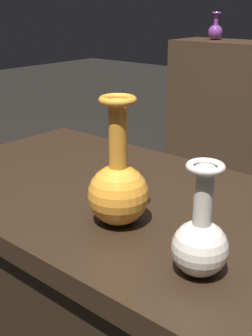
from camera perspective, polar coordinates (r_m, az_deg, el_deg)
display_plinth at (r=1.27m, az=0.78°, el=-20.35°), size 1.20×0.64×0.80m
vase_centerpiece at (r=0.90m, az=-1.03°, el=-2.53°), size 0.13×0.13×0.27m
vase_left_accent at (r=0.75m, az=9.80°, el=-9.34°), size 0.10×0.10×0.20m
shelf_vase_far_left at (r=3.40m, az=11.73°, el=17.36°), size 0.11×0.11×0.19m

